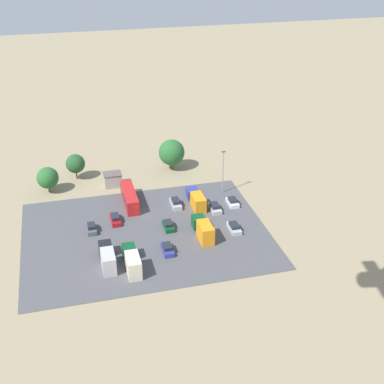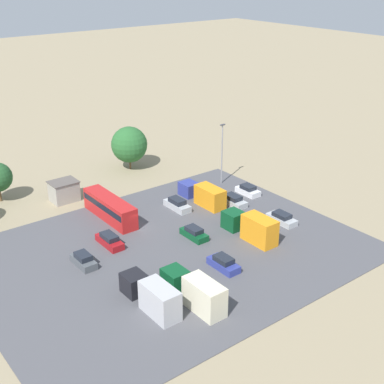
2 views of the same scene
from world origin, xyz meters
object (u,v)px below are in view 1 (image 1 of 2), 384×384
at_px(parked_truck_3, 203,229).
at_px(parked_car_0, 115,219).
at_px(parked_car_1, 234,228).
at_px(parked_car_5, 167,249).
at_px(parked_car_2, 233,202).
at_px(shed_building, 113,180).
at_px(parked_car_7, 168,225).
at_px(parked_truck_1, 132,261).
at_px(parked_car_6, 92,228).
at_px(parked_truck_0, 196,200).
at_px(bus, 130,197).
at_px(parked_truck_2, 107,258).
at_px(parked_car_4, 215,208).
at_px(parked_car_3, 176,203).

bearing_deg(parked_truck_3, parked_car_0, 148.04).
height_order(parked_car_0, parked_car_1, parked_car_0).
bearing_deg(parked_car_5, parked_car_2, 39.30).
distance_m(shed_building, parked_truck_3, 29.99).
xyz_separation_m(parked_car_7, parked_truck_1, (9.05, 11.85, 0.96)).
relative_size(parked_car_6, parked_truck_0, 0.45).
distance_m(bus, parked_car_0, 7.95).
xyz_separation_m(parked_car_2, parked_truck_0, (7.62, -1.62, 0.78)).
distance_m(parked_car_2, parked_truck_0, 7.83).
height_order(shed_building, parked_truck_2, parked_truck_2).
bearing_deg(parked_truck_3, parked_truck_1, -154.74).
relative_size(parked_car_4, parked_truck_2, 0.53).
distance_m(bus, parked_truck_1, 23.92).
relative_size(parked_truck_2, parked_truck_3, 1.00).
distance_m(bus, parked_car_6, 12.90).
relative_size(bus, parked_car_3, 2.35).
bearing_deg(bus, parked_truck_1, 82.41).
bearing_deg(parked_car_6, parked_car_7, 169.85).
bearing_deg(parked_car_2, parked_truck_1, 36.11).
distance_m(parked_car_6, parked_truck_1, 15.67).
xyz_separation_m(parked_car_6, parked_truck_0, (-22.75, -5.01, 0.73)).
xyz_separation_m(bus, parked_truck_2, (7.22, 21.48, -0.15)).
bearing_deg(parked_truck_2, parked_car_6, 98.18).
xyz_separation_m(parked_car_1, parked_car_4, (1.40, -8.65, 0.03)).
height_order(bus, parked_car_7, bus).
bearing_deg(parked_truck_3, parked_car_4, 61.35).
bearing_deg(parked_truck_1, parked_car_0, 92.86).
relative_size(parked_truck_0, parked_truck_2, 1.03).
bearing_deg(parked_truck_1, parked_car_7, 52.63).
bearing_deg(parked_truck_2, parked_truck_0, 39.50).
bearing_deg(parked_car_1, parked_car_6, 166.18).
bearing_deg(parked_truck_3, parked_truck_0, 81.08).
height_order(parked_car_7, parked_truck_3, parked_truck_3).
height_order(parked_car_5, parked_car_7, parked_car_5).
bearing_deg(parked_truck_2, parked_car_0, 77.69).
bearing_deg(parked_car_3, shed_building, 131.96).
bearing_deg(parked_truck_2, bus, 71.43).
distance_m(parked_car_0, parked_truck_0, 17.98).
bearing_deg(parked_truck_0, parked_car_5, -121.74).
bearing_deg(parked_car_1, parked_car_4, 99.20).
height_order(bus, parked_truck_1, parked_truck_1).
distance_m(bus, parked_truck_3, 20.41).
bearing_deg(parked_car_7, parked_car_1, -18.06).
distance_m(parked_car_5, parked_truck_3, 8.66).
height_order(parked_car_4, parked_truck_0, parked_truck_0).
relative_size(parked_car_2, parked_car_6, 1.00).
distance_m(parked_truck_0, parked_truck_1, 25.85).
bearing_deg(parked_truck_3, parked_car_5, -156.39).
bearing_deg(parked_car_7, parked_truck_0, 44.27).
height_order(parked_car_2, parked_car_7, parked_car_7).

